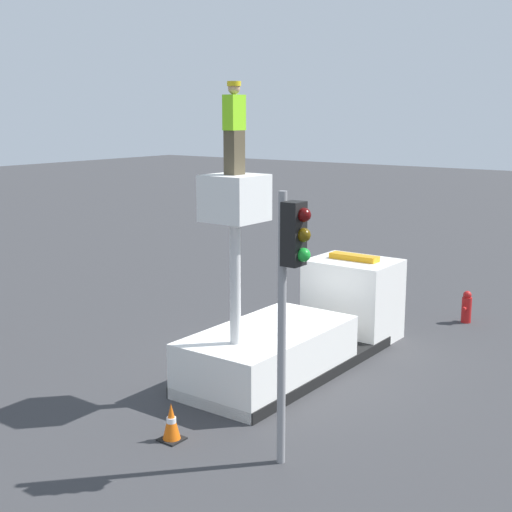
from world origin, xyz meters
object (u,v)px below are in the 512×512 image
at_px(bucket_truck, 303,328).
at_px(fire_hydrant, 467,307).
at_px(traffic_cone_rear, 171,423).
at_px(traffic_light_pole, 290,275).
at_px(worker, 234,128).

height_order(bucket_truck, fire_hydrant, bucket_truck).
distance_m(bucket_truck, traffic_cone_rear, 4.74).
relative_size(traffic_light_pole, fire_hydrant, 5.06).
bearing_deg(fire_hydrant, traffic_light_pole, -176.63).
height_order(traffic_light_pole, fire_hydrant, traffic_light_pole).
relative_size(bucket_truck, fire_hydrant, 7.43).
bearing_deg(traffic_light_pole, traffic_cone_rear, 102.44).
relative_size(bucket_truck, traffic_cone_rear, 9.65).
relative_size(bucket_truck, worker, 3.81).
xyz_separation_m(traffic_light_pole, fire_hydrant, (9.71, 0.57, -2.78)).
bearing_deg(bucket_truck, traffic_light_pole, -149.96).
xyz_separation_m(bucket_truck, traffic_light_pole, (-4.23, -2.45, 2.37)).
xyz_separation_m(fire_hydrant, traffic_cone_rear, (-10.19, 1.60, -0.11)).
bearing_deg(bucket_truck, traffic_cone_rear, -176.69).
bearing_deg(fire_hydrant, worker, 166.80).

